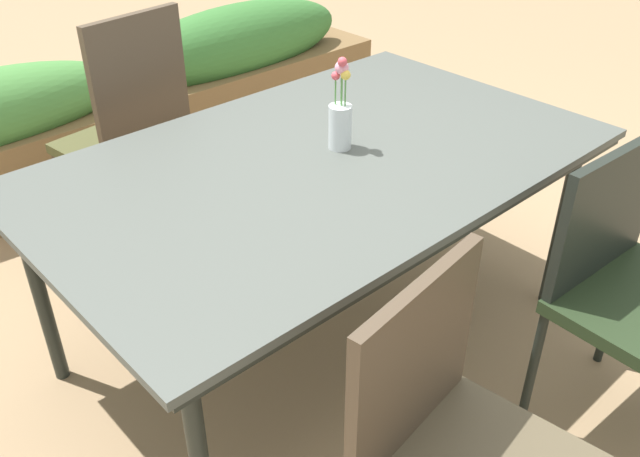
{
  "coord_description": "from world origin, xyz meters",
  "views": [
    {
      "loc": [
        -1.28,
        -1.31,
        1.67
      ],
      "look_at": [
        -0.02,
        0.06,
        0.46
      ],
      "focal_mm": 38.12,
      "sensor_mm": 36.0,
      "label": 1
    }
  ],
  "objects": [
    {
      "name": "ground_plane",
      "position": [
        0.0,
        0.0,
        0.0
      ],
      "size": [
        12.0,
        12.0,
        0.0
      ],
      "primitive_type": "plane",
      "color": "#9E7F5B"
    },
    {
      "name": "dining_table",
      "position": [
        -0.02,
        0.06,
        0.68
      ],
      "size": [
        1.76,
        1.09,
        0.72
      ],
      "color": "#4C514C",
      "rests_on": "ground"
    },
    {
      "name": "chair_near_left",
      "position": [
        -0.43,
        -0.82,
        0.51
      ],
      "size": [
        0.5,
        0.5,
        0.88
      ],
      "rotation": [
        0.0,
        0.0,
        3.27
      ],
      "color": "brown",
      "rests_on": "ground"
    },
    {
      "name": "chair_far_side",
      "position": [
        -0.21,
        0.94,
        0.58
      ],
      "size": [
        0.46,
        0.46,
        1.03
      ],
      "rotation": [
        0.0,
        0.0,
        0.13
      ],
      "color": "#4A4A27",
      "rests_on": "ground"
    },
    {
      "name": "flower_vase",
      "position": [
        0.07,
        0.07,
        0.82
      ],
      "size": [
        0.07,
        0.07,
        0.29
      ],
      "color": "silver",
      "rests_on": "dining_table"
    },
    {
      "name": "planter_box",
      "position": [
        0.16,
        1.69,
        0.33
      ],
      "size": [
        3.12,
        0.41,
        0.71
      ],
      "color": "brown",
      "rests_on": "ground"
    }
  ]
}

